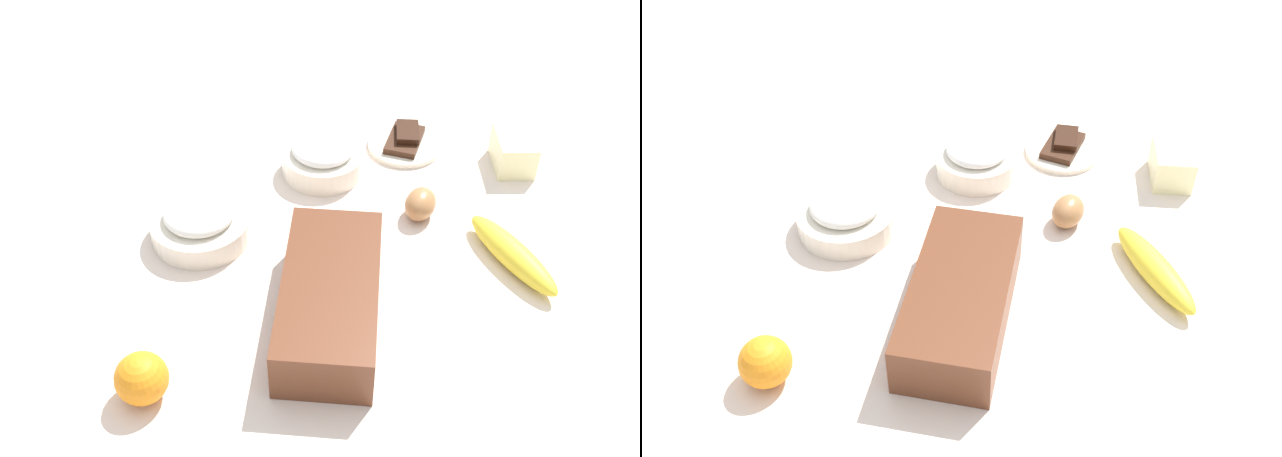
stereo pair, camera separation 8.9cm
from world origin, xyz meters
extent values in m
cube|color=beige|center=(0.00, 0.00, -0.01)|extent=(2.40, 2.40, 0.02)
cube|color=brown|center=(-0.14, -0.03, 0.04)|extent=(0.29, 0.14, 0.08)
cube|color=black|center=(-0.14, -0.03, 0.04)|extent=(0.27, 0.13, 0.07)
cylinder|color=silver|center=(0.00, 0.19, 0.02)|extent=(0.15, 0.15, 0.04)
torus|color=silver|center=(0.00, 0.19, 0.04)|extent=(0.15, 0.15, 0.01)
ellipsoid|color=white|center=(0.00, 0.19, 0.05)|extent=(0.11, 0.11, 0.04)
cylinder|color=silver|center=(0.19, 0.02, 0.02)|extent=(0.14, 0.14, 0.04)
torus|color=silver|center=(0.19, 0.02, 0.04)|extent=(0.14, 0.14, 0.01)
ellipsoid|color=white|center=(0.19, 0.02, 0.05)|extent=(0.10, 0.10, 0.04)
ellipsoid|color=yellow|center=(0.01, -0.29, 0.02)|extent=(0.18, 0.15, 0.04)
sphere|color=orange|center=(-0.30, 0.18, 0.03)|extent=(0.07, 0.07, 0.07)
cube|color=#F4EDB2|center=(0.25, -0.30, 0.03)|extent=(0.10, 0.08, 0.06)
ellipsoid|color=#A87144|center=(0.10, -0.15, 0.02)|extent=(0.08, 0.06, 0.05)
cylinder|color=silver|center=(0.28, -0.11, 0.01)|extent=(0.13, 0.13, 0.01)
cube|color=#381E11|center=(0.28, -0.11, 0.02)|extent=(0.10, 0.07, 0.01)
cube|color=black|center=(0.29, -0.12, 0.03)|extent=(0.07, 0.04, 0.01)
camera|label=1|loc=(-0.82, -0.12, 0.80)|focal=42.15mm
camera|label=2|loc=(-0.81, -0.21, 0.80)|focal=42.15mm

